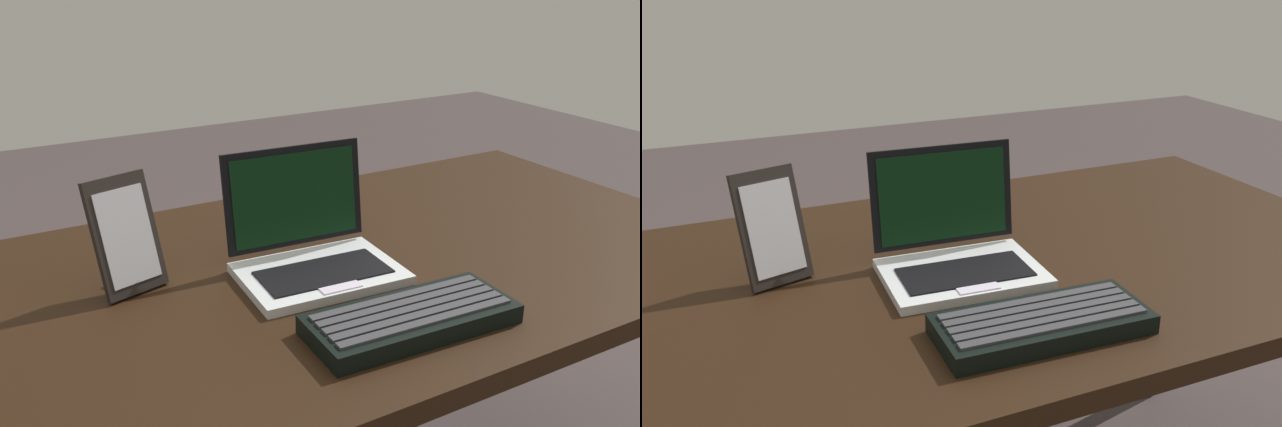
# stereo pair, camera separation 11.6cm
# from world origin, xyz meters

# --- Properties ---
(desk) EXTENTS (1.59, 0.84, 0.74)m
(desk) POSITION_xyz_m (0.00, 0.00, 0.68)
(desk) COLOR black
(desk) RESTS_ON ground
(laptop_front) EXTENTS (0.29, 0.23, 0.21)m
(laptop_front) POSITION_xyz_m (-0.05, -0.01, 0.79)
(laptop_front) COLOR silver
(laptop_front) RESTS_ON desk
(external_keyboard) EXTENTS (0.33, 0.15, 0.03)m
(external_keyboard) POSITION_xyz_m (-0.02, -0.26, 0.76)
(external_keyboard) COLOR black
(external_keyboard) RESTS_ON desk
(photo_frame) EXTENTS (0.12, 0.09, 0.20)m
(photo_frame) POSITION_xyz_m (-0.36, 0.08, 0.84)
(photo_frame) COLOR black
(photo_frame) RESTS_ON desk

